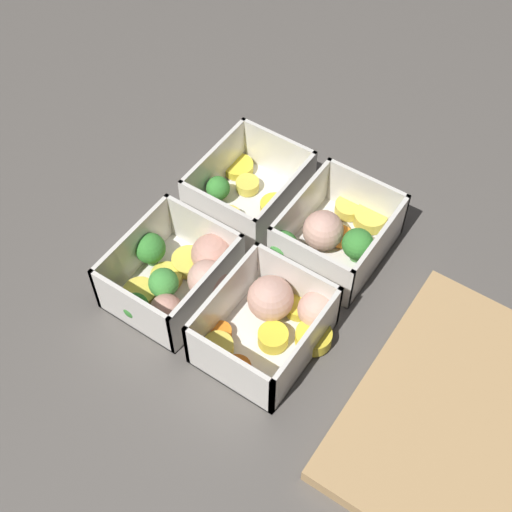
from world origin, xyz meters
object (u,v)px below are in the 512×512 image
Objects in this scene: container_near_right at (179,275)px; container_far_right at (274,320)px; container_near_left at (247,192)px; container_far_left at (334,236)px.

container_near_right and container_far_right have the same top height.
container_near_left is 0.84× the size of container_far_left.
container_far_left is at bearing -177.90° from container_far_right.
container_near_left and container_far_right have the same top height.
container_near_right is (0.15, 0.01, 0.00)m from container_near_left.
container_near_left is 0.15m from container_near_right.
container_far_left is 0.13m from container_far_right.
container_near_left is 0.91× the size of container_near_right.
container_near_left is at bearing -176.08° from container_near_right.
container_far_left is 1.04× the size of container_far_right.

